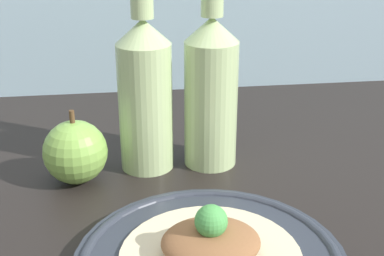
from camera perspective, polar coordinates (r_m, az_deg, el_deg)
name	(u,v)px	position (r cm, az deg, el deg)	size (l,w,h in cm)	color
plated_food	(211,245)	(54.26, 2.01, -12.36)	(18.44, 18.44, 5.96)	beige
cider_bottle_left	(145,88)	(72.05, -5.04, 4.28)	(7.37, 7.37, 30.77)	#B7D18E
cider_bottle_right	(211,85)	(72.94, 2.05, 4.60)	(7.37, 7.37, 30.77)	#B7D18E
apple	(75,152)	(72.14, -12.34, -2.51)	(8.51, 8.51, 10.13)	#84B74C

